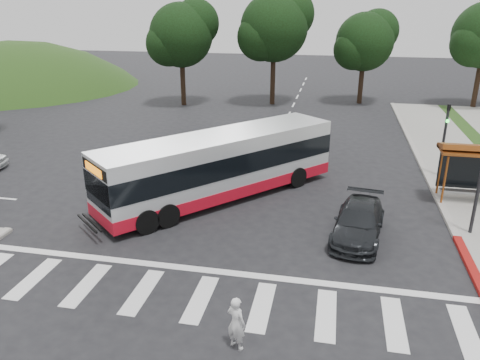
# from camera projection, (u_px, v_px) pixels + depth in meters

# --- Properties ---
(ground) EXTENTS (140.00, 140.00, 0.00)m
(ground) POSITION_uv_depth(u_px,v_px,m) (234.00, 230.00, 19.64)
(ground) COLOR black
(ground) RESTS_ON ground
(sidewalk_east) EXTENTS (4.00, 40.00, 0.12)m
(sidewalk_east) POSITION_uv_depth(u_px,v_px,m) (467.00, 181.00, 24.86)
(sidewalk_east) COLOR gray
(sidewalk_east) RESTS_ON ground
(curb_east) EXTENTS (0.30, 40.00, 0.15)m
(curb_east) POSITION_uv_depth(u_px,v_px,m) (428.00, 178.00, 25.23)
(curb_east) COLOR #9E9991
(curb_east) RESTS_ON ground
(curb_east_red) EXTENTS (0.32, 6.00, 0.15)m
(curb_east_red) POSITION_uv_depth(u_px,v_px,m) (476.00, 278.00, 16.08)
(curb_east_red) COLOR maroon
(curb_east_red) RESTS_ON ground
(hillside_nw) EXTENTS (44.00, 44.00, 10.00)m
(hillside_nw) POSITION_uv_depth(u_px,v_px,m) (15.00, 86.00, 53.11)
(hillside_nw) COLOR #203F14
(hillside_nw) RESTS_ON ground
(crosswalk_ladder) EXTENTS (18.00, 2.60, 0.01)m
(crosswalk_ladder) POSITION_uv_depth(u_px,v_px,m) (200.00, 299.00, 15.06)
(crosswalk_ladder) COLOR silver
(crosswalk_ladder) RESTS_ON ground
(traffic_signal_ne_short) EXTENTS (0.18, 0.37, 4.00)m
(traffic_signal_ne_short) POSITION_uv_depth(u_px,v_px,m) (445.00, 133.00, 24.71)
(traffic_signal_ne_short) COLOR black
(traffic_signal_ne_short) RESTS_ON ground
(tree_north_a) EXTENTS (6.60, 6.15, 10.17)m
(tree_north_a) POSITION_uv_depth(u_px,v_px,m) (275.00, 26.00, 41.38)
(tree_north_a) COLOR black
(tree_north_a) RESTS_ON ground
(tree_north_b) EXTENTS (5.72, 5.33, 8.43)m
(tree_north_b) POSITION_uv_depth(u_px,v_px,m) (366.00, 41.00, 42.14)
(tree_north_b) COLOR black
(tree_north_b) RESTS_ON ground
(tree_north_c) EXTENTS (6.16, 5.74, 9.30)m
(tree_north_c) POSITION_uv_depth(u_px,v_px,m) (182.00, 34.00, 41.28)
(tree_north_c) COLOR black
(tree_north_c) RESTS_ON ground
(transit_bus) EXTENTS (9.99, 10.96, 3.15)m
(transit_bus) POSITION_uv_depth(u_px,v_px,m) (221.00, 167.00, 22.34)
(transit_bus) COLOR silver
(transit_bus) RESTS_ON ground
(pedestrian) EXTENTS (0.70, 0.61, 1.61)m
(pedestrian) POSITION_uv_depth(u_px,v_px,m) (236.00, 323.00, 12.69)
(pedestrian) COLOR silver
(pedestrian) RESTS_ON ground
(dark_sedan) EXTENTS (2.49, 4.76, 1.32)m
(dark_sedan) POSITION_uv_depth(u_px,v_px,m) (358.00, 222.00, 18.84)
(dark_sedan) COLOR black
(dark_sedan) RESTS_ON ground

